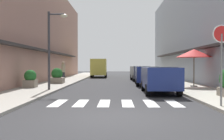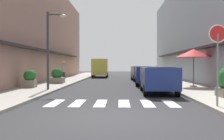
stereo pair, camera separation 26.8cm
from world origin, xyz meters
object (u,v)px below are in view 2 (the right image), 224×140
(planter_midblock, at_px, (30,79))
(parked_car_near, at_px, (158,77))
(parked_car_mid, at_px, (147,73))
(street_lamp, at_px, (51,41))
(parked_car_far, at_px, (141,72))
(cafe_umbrella, at_px, (194,53))
(planter_far, at_px, (57,77))
(round_street_sign, at_px, (218,44))
(pedestrian_walking_near, at_px, (64,71))
(delivery_van, at_px, (100,66))

(planter_midblock, bearing_deg, parked_car_near, -17.05)
(parked_car_near, relative_size, parked_car_mid, 1.00)
(parked_car_mid, bearing_deg, street_lamp, -140.28)
(parked_car_near, relative_size, parked_car_far, 1.00)
(cafe_umbrella, bearing_deg, planter_far, 162.66)
(parked_car_far, distance_m, round_street_sign, 17.63)
(street_lamp, height_order, pedestrian_walking_near, street_lamp)
(cafe_umbrella, height_order, pedestrian_walking_near, cafe_umbrella)
(planter_midblock, bearing_deg, planter_far, 78.36)
(delivery_van, xyz_separation_m, round_street_sign, (6.02, -26.09, 0.92))
(delivery_van, distance_m, pedestrian_walking_near, 12.64)
(street_lamp, bearing_deg, pedestrian_walking_near, 96.05)
(parked_car_near, relative_size, pedestrian_walking_near, 2.58)
(street_lamp, relative_size, cafe_umbrella, 1.82)
(delivery_van, relative_size, planter_far, 4.46)
(parked_car_near, distance_m, parked_car_mid, 6.18)
(cafe_umbrella, xyz_separation_m, planter_midblock, (-10.86, -0.97, -1.69))
(parked_car_mid, bearing_deg, planter_midblock, -155.06)
(planter_midblock, xyz_separation_m, planter_far, (0.84, 4.10, -0.03))
(planter_midblock, relative_size, planter_far, 0.94)
(parked_car_near, distance_m, round_street_sign, 5.77)
(planter_far, bearing_deg, parked_car_near, -42.46)
(round_street_sign, xyz_separation_m, planter_far, (-8.48, 11.98, -1.67))
(delivery_van, bearing_deg, parked_car_near, -77.19)
(parked_car_near, distance_m, planter_far, 9.71)
(parked_car_far, height_order, planter_far, parked_car_far)
(street_lamp, xyz_separation_m, planter_far, (-0.95, 5.53, -2.34))
(parked_car_mid, relative_size, parked_car_far, 1.01)
(cafe_umbrella, relative_size, planter_far, 2.08)
(planter_far, bearing_deg, street_lamp, -80.27)
(parked_car_near, distance_m, street_lamp, 6.63)
(parked_car_mid, bearing_deg, delivery_van, 107.97)
(delivery_van, bearing_deg, parked_car_far, -61.25)
(cafe_umbrella, bearing_deg, parked_car_far, 108.26)
(parked_car_mid, xyz_separation_m, round_street_sign, (1.32, -11.61, 1.41))
(parked_car_far, bearing_deg, street_lamp, -119.28)
(street_lamp, xyz_separation_m, pedestrian_walking_near, (-0.76, 7.21, -1.96))
(planter_far, relative_size, pedestrian_walking_near, 0.70)
(parked_car_near, height_order, parked_car_far, same)
(pedestrian_walking_near, bearing_deg, parked_car_far, -40.03)
(delivery_van, height_order, planter_midblock, delivery_van)
(parked_car_far, relative_size, planter_midblock, 3.91)
(street_lamp, height_order, cafe_umbrella, street_lamp)
(parked_car_mid, bearing_deg, parked_car_near, -90.00)
(round_street_sign, bearing_deg, planter_midblock, 139.78)
(round_street_sign, distance_m, street_lamp, 9.94)
(parked_car_mid, height_order, cafe_umbrella, cafe_umbrella)
(delivery_van, height_order, round_street_sign, round_street_sign)
(parked_car_mid, xyz_separation_m, planter_midblock, (-8.00, -3.72, -0.24))
(planter_far, bearing_deg, parked_car_far, 37.75)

